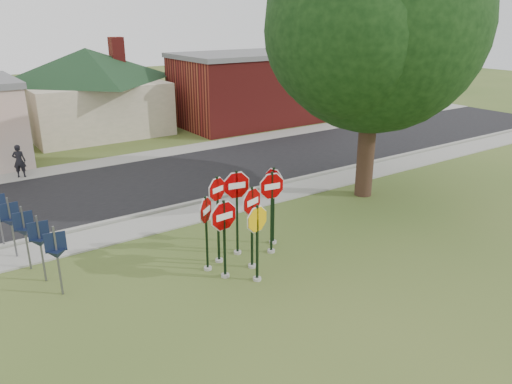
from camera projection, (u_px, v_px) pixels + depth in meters
ground at (266, 280)px, 14.23m from camera, size 120.00×120.00×0.00m
sidewalk_near at (180, 218)px, 18.49m from camera, size 60.00×1.60×0.06m
road at (134, 186)px, 21.98m from camera, size 60.00×7.00×0.04m
sidewalk_far at (102, 163)px, 25.31m from camera, size 60.00×1.60×0.06m
curb at (168, 209)px, 19.25m from camera, size 60.00×0.20×0.14m
stop_sign_center at (252, 216)px, 14.39m from camera, size 1.06×0.39×2.65m
stop_sign_yellow at (257, 234)px, 13.73m from camera, size 1.02×0.24×2.39m
stop_sign_left at (224, 228)px, 13.88m from camera, size 1.17×0.24×2.48m
stop_sign_right at (272, 200)px, 15.29m from camera, size 1.14×0.24×2.79m
stop_sign_back_right at (237, 199)px, 15.18m from camera, size 1.16×0.24×2.87m
stop_sign_back_left at (218, 208)px, 14.69m from camera, size 0.94×0.34×2.84m
stop_sign_far_right at (273, 196)px, 15.95m from camera, size 0.24×0.96×2.71m
stop_sign_far_left at (206, 224)px, 14.31m from camera, size 0.84×0.66×2.42m
route_sign_row at (25, 231)px, 14.43m from camera, size 1.43×4.63×2.00m
building_house at (88, 74)px, 31.14m from camera, size 11.60×11.60×6.20m
building_brick at (251, 88)px, 34.18m from camera, size 10.20×6.20×4.75m
oak_tree at (376, 21)px, 18.64m from camera, size 11.96×11.36×11.08m
bg_tree_right at (297, 33)px, 44.28m from camera, size 5.60×5.60×8.40m
pedestrian at (19, 161)px, 22.77m from camera, size 0.66×0.56×1.53m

